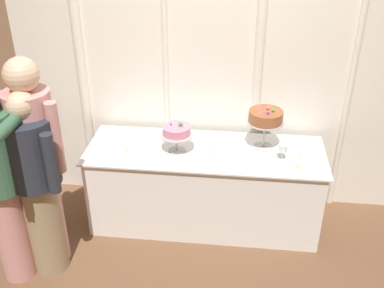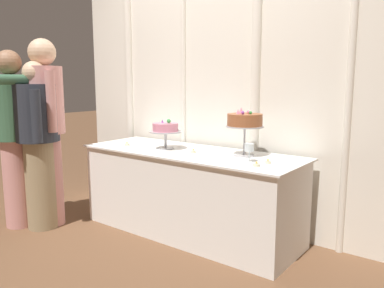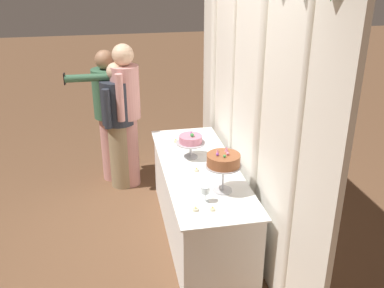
{
  "view_description": "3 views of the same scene",
  "coord_description": "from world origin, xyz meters",
  "px_view_note": "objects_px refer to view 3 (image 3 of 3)",
  "views": [
    {
      "loc": [
        0.26,
        -3.16,
        2.63
      ],
      "look_at": [
        -0.11,
        0.05,
        0.81
      ],
      "focal_mm": 42.62,
      "sensor_mm": 36.0,
      "label": 1
    },
    {
      "loc": [
        1.98,
        -2.48,
        1.33
      ],
      "look_at": [
        0.01,
        0.13,
        0.79
      ],
      "focal_mm": 36.2,
      "sensor_mm": 36.0,
      "label": 2
    },
    {
      "loc": [
        3.64,
        -0.68,
        2.59
      ],
      "look_at": [
        0.06,
        0.01,
        1.0
      ],
      "focal_mm": 41.34,
      "sensor_mm": 36.0,
      "label": 3
    }
  ],
  "objects_px": {
    "cake_display_nearright": "(223,162)",
    "guest_man_dark_suit": "(119,123)",
    "tealight_near_left": "(196,170)",
    "cake_display_nearleft": "(191,141)",
    "tealight_far_right": "(213,209)",
    "cake_table": "(199,201)",
    "tealight_near_right": "(195,209)",
    "wine_glass": "(205,191)",
    "guest_man_pink_jacket": "(126,111)",
    "tealight_far_left": "(176,141)",
    "guest_girl_blue_dress": "(108,111)"
  },
  "relations": [
    {
      "from": "cake_table",
      "to": "cake_display_nearleft",
      "type": "bearing_deg",
      "value": -170.0
    },
    {
      "from": "cake_table",
      "to": "tealight_far_left",
      "type": "distance_m",
      "value": 0.75
    },
    {
      "from": "cake_display_nearright",
      "to": "tealight_near_right",
      "type": "distance_m",
      "value": 0.47
    },
    {
      "from": "cake_display_nearleft",
      "to": "guest_man_pink_jacket",
      "type": "height_order",
      "value": "guest_man_pink_jacket"
    },
    {
      "from": "guest_man_pink_jacket",
      "to": "tealight_near_right",
      "type": "bearing_deg",
      "value": 12.42
    },
    {
      "from": "wine_glass",
      "to": "guest_girl_blue_dress",
      "type": "relative_size",
      "value": 0.09
    },
    {
      "from": "wine_glass",
      "to": "tealight_near_right",
      "type": "relative_size",
      "value": 3.02
    },
    {
      "from": "tealight_far_right",
      "to": "guest_man_dark_suit",
      "type": "height_order",
      "value": "guest_man_dark_suit"
    },
    {
      "from": "tealight_near_right",
      "to": "tealight_far_left",
      "type": "bearing_deg",
      "value": 177.36
    },
    {
      "from": "cake_display_nearright",
      "to": "guest_man_pink_jacket",
      "type": "bearing_deg",
      "value": -156.69
    },
    {
      "from": "tealight_near_right",
      "to": "tealight_far_right",
      "type": "bearing_deg",
      "value": 80.22
    },
    {
      "from": "cake_table",
      "to": "wine_glass",
      "type": "distance_m",
      "value": 0.79
    },
    {
      "from": "guest_man_dark_suit",
      "to": "guest_man_pink_jacket",
      "type": "bearing_deg",
      "value": 93.71
    },
    {
      "from": "cake_table",
      "to": "tealight_near_right",
      "type": "relative_size",
      "value": 42.92
    },
    {
      "from": "cake_display_nearleft",
      "to": "tealight_far_right",
      "type": "relative_size",
      "value": 6.96
    },
    {
      "from": "cake_table",
      "to": "cake_display_nearleft",
      "type": "height_order",
      "value": "cake_display_nearleft"
    },
    {
      "from": "cake_display_nearright",
      "to": "tealight_near_left",
      "type": "bearing_deg",
      "value": -160.15
    },
    {
      "from": "wine_glass",
      "to": "guest_man_pink_jacket",
      "type": "xyz_separation_m",
      "value": [
        -1.79,
        -0.52,
        0.1
      ]
    },
    {
      "from": "cake_table",
      "to": "tealight_far_left",
      "type": "relative_size",
      "value": 40.43
    },
    {
      "from": "cake_display_nearleft",
      "to": "tealight_far_right",
      "type": "distance_m",
      "value": 1.01
    },
    {
      "from": "tealight_far_right",
      "to": "guest_man_pink_jacket",
      "type": "height_order",
      "value": "guest_man_pink_jacket"
    },
    {
      "from": "tealight_far_left",
      "to": "tealight_far_right",
      "type": "bearing_deg",
      "value": 2.8
    },
    {
      "from": "wine_glass",
      "to": "tealight_far_right",
      "type": "relative_size",
      "value": 3.41
    },
    {
      "from": "guest_girl_blue_dress",
      "to": "tealight_near_left",
      "type": "bearing_deg",
      "value": 28.04
    },
    {
      "from": "wine_glass",
      "to": "guest_man_dark_suit",
      "type": "distance_m",
      "value": 1.88
    },
    {
      "from": "cake_display_nearright",
      "to": "tealight_near_left",
      "type": "relative_size",
      "value": 9.02
    },
    {
      "from": "cake_display_nearright",
      "to": "tealight_far_right",
      "type": "distance_m",
      "value": 0.42
    },
    {
      "from": "tealight_far_left",
      "to": "guest_man_pink_jacket",
      "type": "bearing_deg",
      "value": -137.58
    },
    {
      "from": "tealight_far_right",
      "to": "guest_man_pink_jacket",
      "type": "bearing_deg",
      "value": -164.03
    },
    {
      "from": "tealight_near_left",
      "to": "guest_man_dark_suit",
      "type": "relative_size",
      "value": 0.03
    },
    {
      "from": "cake_display_nearleft",
      "to": "tealight_near_left",
      "type": "height_order",
      "value": "cake_display_nearleft"
    },
    {
      "from": "tealight_far_right",
      "to": "tealight_near_left",
      "type": "bearing_deg",
      "value": 179.09
    },
    {
      "from": "cake_display_nearright",
      "to": "guest_man_dark_suit",
      "type": "relative_size",
      "value": 0.26
    },
    {
      "from": "guest_man_dark_suit",
      "to": "tealight_far_left",
      "type": "bearing_deg",
      "value": 47.8
    },
    {
      "from": "guest_man_dark_suit",
      "to": "cake_display_nearright",
      "type": "bearing_deg",
      "value": 26.08
    },
    {
      "from": "tealight_near_left",
      "to": "guest_man_pink_jacket",
      "type": "height_order",
      "value": "guest_man_pink_jacket"
    },
    {
      "from": "guest_man_pink_jacket",
      "to": "tealight_far_left",
      "type": "bearing_deg",
      "value": 42.42
    },
    {
      "from": "cake_display_nearright",
      "to": "cake_display_nearleft",
      "type": "bearing_deg",
      "value": -168.91
    },
    {
      "from": "wine_glass",
      "to": "tealight_near_left",
      "type": "distance_m",
      "value": 0.56
    },
    {
      "from": "guest_man_pink_jacket",
      "to": "guest_girl_blue_dress",
      "type": "distance_m",
      "value": 0.3
    },
    {
      "from": "cake_display_nearright",
      "to": "guest_man_dark_suit",
      "type": "xyz_separation_m",
      "value": [
        -1.63,
        -0.8,
        -0.2
      ]
    },
    {
      "from": "wine_glass",
      "to": "tealight_far_right",
      "type": "distance_m",
      "value": 0.17
    },
    {
      "from": "cake_table",
      "to": "guest_girl_blue_dress",
      "type": "distance_m",
      "value": 1.67
    },
    {
      "from": "cake_display_nearright",
      "to": "wine_glass",
      "type": "relative_size",
      "value": 2.77
    },
    {
      "from": "cake_display_nearleft",
      "to": "tealight_near_right",
      "type": "xyz_separation_m",
      "value": [
        0.97,
        -0.15,
        -0.17
      ]
    },
    {
      "from": "tealight_far_left",
      "to": "wine_glass",
      "type": "bearing_deg",
      "value": 1.8
    },
    {
      "from": "tealight_near_left",
      "to": "guest_man_dark_suit",
      "type": "bearing_deg",
      "value": -152.02
    },
    {
      "from": "cake_display_nearright",
      "to": "guest_man_dark_suit",
      "type": "distance_m",
      "value": 1.83
    },
    {
      "from": "tealight_far_left",
      "to": "guest_man_dark_suit",
      "type": "height_order",
      "value": "guest_man_dark_suit"
    },
    {
      "from": "cake_table",
      "to": "cake_display_nearright",
      "type": "distance_m",
      "value": 0.8
    }
  ]
}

